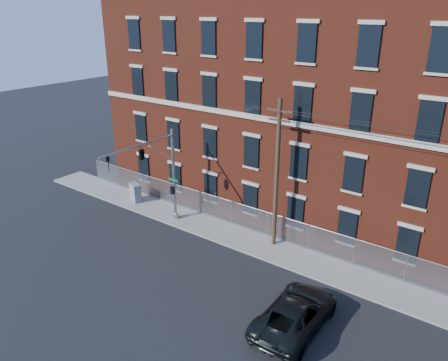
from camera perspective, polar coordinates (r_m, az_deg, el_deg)
ground at (r=27.34m, az=-3.32°, el=-11.93°), size 140.00×140.00×0.00m
sidewalk at (r=27.10m, az=24.96°, el=-14.42°), size 65.00×3.00×0.12m
chain_link_fence at (r=27.66m, az=25.90°, el=-11.33°), size 59.06×0.06×1.85m
traffic_signal_mast at (r=30.10m, az=-9.72°, el=2.53°), size 0.90×6.75×7.00m
utility_pole_near at (r=28.01m, az=6.95°, el=1.10°), size 1.80×0.28×10.00m
pickup_truck at (r=23.20m, az=9.35°, el=-16.75°), size 2.85×5.94×1.63m
utility_cabinet at (r=36.77m, az=-11.55°, el=-1.53°), size 1.34×0.99×1.51m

